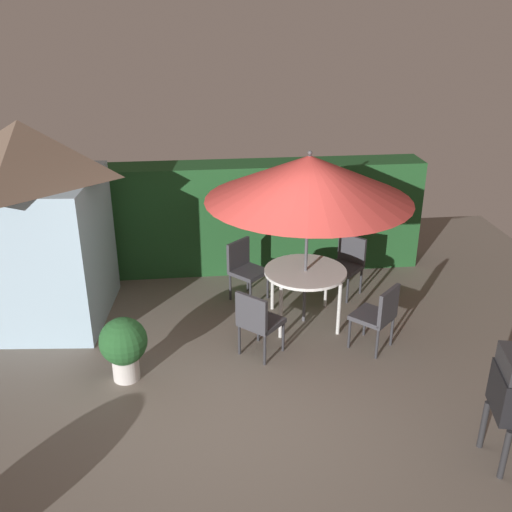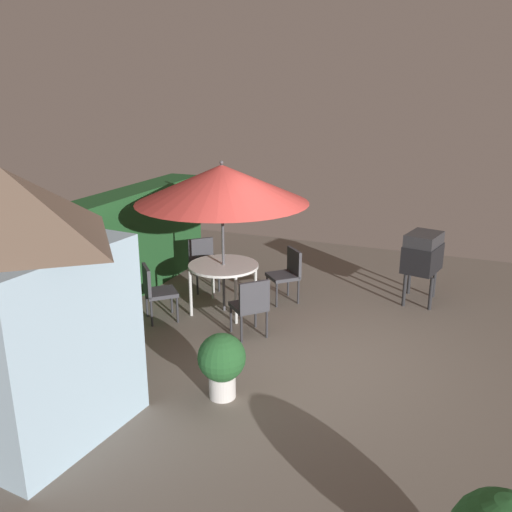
# 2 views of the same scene
# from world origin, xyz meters

# --- Properties ---
(ground_plane) EXTENTS (11.00, 11.00, 0.00)m
(ground_plane) POSITION_xyz_m (0.00, 0.00, 0.00)
(ground_plane) COLOR #6B6056
(hedge_backdrop) EXTENTS (6.41, 0.63, 1.80)m
(hedge_backdrop) POSITION_xyz_m (0.00, 3.50, 0.90)
(hedge_backdrop) COLOR #1E4C23
(hedge_backdrop) RESTS_ON ground
(garden_shed) EXTENTS (1.98, 2.03, 2.79)m
(garden_shed) POSITION_xyz_m (-2.66, 2.15, 1.43)
(garden_shed) COLOR #9EBCD1
(garden_shed) RESTS_ON ground
(patio_table) EXTENTS (1.13, 1.13, 0.79)m
(patio_table) POSITION_xyz_m (0.97, 1.59, 0.72)
(patio_table) COLOR white
(patio_table) RESTS_ON ground
(patio_umbrella) EXTENTS (2.69, 2.69, 2.44)m
(patio_umbrella) POSITION_xyz_m (0.97, 1.59, 2.09)
(patio_umbrella) COLOR #4C4C51
(patio_umbrella) RESTS_ON ground
(bbq_grill) EXTENTS (0.79, 0.64, 1.20)m
(bbq_grill) POSITION_xyz_m (2.58, -1.31, 0.85)
(bbq_grill) COLOR black
(bbq_grill) RESTS_ON ground
(chair_near_shed) EXTENTS (0.65, 0.65, 0.90)m
(chair_near_shed) POSITION_xyz_m (0.20, 2.40, 0.52)
(chair_near_shed) COLOR #38383D
(chair_near_shed) RESTS_ON ground
(chair_far_side) EXTENTS (0.65, 0.65, 0.90)m
(chair_far_side) POSITION_xyz_m (0.21, 0.80, 0.52)
(chair_far_side) COLOR #38383D
(chair_far_side) RESTS_ON ground
(chair_toward_hedge) EXTENTS (0.65, 0.65, 0.90)m
(chair_toward_hedge) POSITION_xyz_m (1.76, 0.78, 0.52)
(chair_toward_hedge) COLOR #38383D
(chair_toward_hedge) RESTS_ON ground
(chair_toward_house) EXTENTS (0.65, 0.65, 0.90)m
(chair_toward_house) POSITION_xyz_m (1.77, 2.39, 0.52)
(chair_toward_house) COLOR #38383D
(chair_toward_house) RESTS_ON ground
(potted_plant_by_grill) EXTENTS (0.56, 0.56, 0.80)m
(potted_plant_by_grill) POSITION_xyz_m (-1.40, 0.49, 0.47)
(potted_plant_by_grill) COLOR silver
(potted_plant_by_grill) RESTS_ON ground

